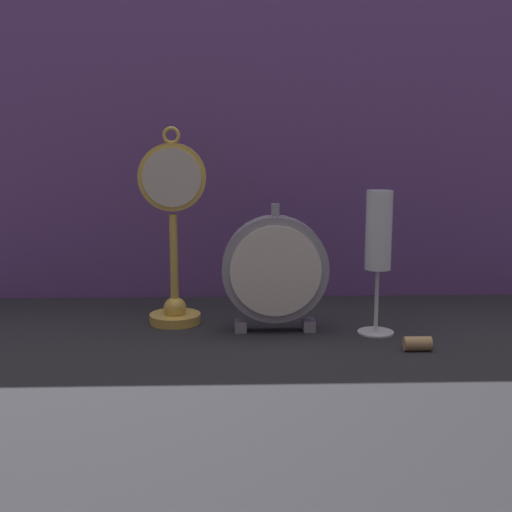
# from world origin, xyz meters

# --- Properties ---
(ground_plane) EXTENTS (4.00, 4.00, 0.00)m
(ground_plane) POSITION_xyz_m (0.00, 0.00, 0.00)
(ground_plane) COLOR #232328
(fabric_backdrop_drape) EXTENTS (1.24, 0.01, 0.63)m
(fabric_backdrop_drape) POSITION_xyz_m (0.00, 0.33, 0.31)
(fabric_backdrop_drape) COLOR #6B478E
(fabric_backdrop_drape) RESTS_ON ground_plane
(pocket_watch_on_stand) EXTENTS (0.12, 0.09, 0.34)m
(pocket_watch_on_stand) POSITION_xyz_m (-0.14, 0.13, 0.15)
(pocket_watch_on_stand) COLOR gold
(pocket_watch_on_stand) RESTS_ON ground_plane
(mantel_clock_silver) EXTENTS (0.18, 0.04, 0.22)m
(mantel_clock_silver) POSITION_xyz_m (0.03, 0.07, 0.11)
(mantel_clock_silver) COLOR gray
(mantel_clock_silver) RESTS_ON ground_plane
(champagne_flute) EXTENTS (0.06, 0.06, 0.24)m
(champagne_flute) POSITION_xyz_m (0.20, 0.06, 0.16)
(champagne_flute) COLOR silver
(champagne_flute) RESTS_ON ground_plane
(wine_cork) EXTENTS (0.04, 0.02, 0.02)m
(wine_cork) POSITION_xyz_m (0.24, -0.04, 0.01)
(wine_cork) COLOR tan
(wine_cork) RESTS_ON ground_plane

